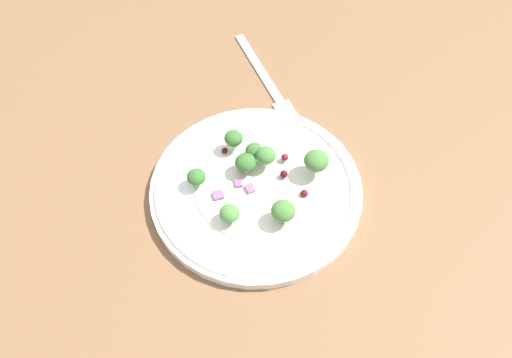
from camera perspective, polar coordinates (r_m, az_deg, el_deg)
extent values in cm
cube|color=brown|center=(64.33, 1.68, 0.35)|extent=(180.00, 180.00, 2.00)
cylinder|color=white|center=(61.21, 0.00, -1.14)|extent=(24.97, 24.97, 1.20)
torus|color=white|center=(60.71, 0.00, -0.82)|extent=(23.97, 23.97, 1.00)
cylinder|color=white|center=(60.63, 0.00, -0.77)|extent=(14.48, 14.48, 0.20)
cylinder|color=#ADD18E|center=(60.75, -6.53, -0.25)|extent=(0.83, 0.83, 0.83)
ellipsoid|color=#386B2D|center=(59.94, -6.61, 0.29)|extent=(2.21, 2.21, 1.66)
cylinder|color=#9EC684|center=(57.76, -2.89, -4.32)|extent=(0.85, 0.85, 0.85)
ellipsoid|color=#4C843D|center=(56.89, -2.94, -3.79)|extent=(2.27, 2.27, 1.70)
cylinder|color=#8EB77A|center=(57.54, 2.97, -4.16)|extent=(1.01, 1.01, 1.01)
ellipsoid|color=#477A38|center=(56.51, 3.02, -3.52)|extent=(2.70, 2.70, 2.03)
cylinder|color=#ADD18E|center=(61.15, -1.06, 0.98)|extent=(0.94, 0.94, 0.94)
ellipsoid|color=#386B2D|center=(60.25, -1.08, 1.62)|extent=(2.50, 2.50, 1.88)
cylinder|color=#8EB77A|center=(61.22, 6.55, 1.28)|extent=(1.09, 1.09, 1.09)
ellipsoid|color=#477A38|center=(60.18, 6.67, 2.02)|extent=(2.91, 2.91, 2.18)
cylinder|color=#ADD18E|center=(63.26, -2.46, 3.92)|extent=(0.86, 0.86, 0.86)
ellipsoid|color=#386B2D|center=(62.47, -2.49, 4.52)|extent=(2.28, 2.28, 1.71)
cylinder|color=#8EB77A|center=(62.85, -0.20, 2.62)|extent=(0.79, 0.79, 0.79)
ellipsoid|color=#386B2D|center=(62.10, -0.21, 3.16)|extent=(2.12, 2.12, 1.59)
cylinder|color=#ADD18E|center=(61.45, 1.07, 2.04)|extent=(0.89, 0.89, 0.89)
ellipsoid|color=#477A38|center=(60.60, 1.09, 2.65)|extent=(2.38, 2.38, 1.79)
sphere|color=maroon|center=(59.83, 5.33, -1.60)|extent=(0.91, 0.91, 0.91)
sphere|color=#4C0A14|center=(61.53, -1.50, 1.46)|extent=(0.95, 0.95, 0.95)
sphere|color=maroon|center=(62.41, 3.10, 2.59)|extent=(0.90, 0.90, 0.90)
sphere|color=#4C0A14|center=(63.44, -3.46, 3.13)|extent=(0.77, 0.77, 0.77)
sphere|color=#4C0A14|center=(60.88, 3.09, 0.54)|extent=(0.92, 0.92, 0.92)
cube|color=#A35B93|center=(60.03, -0.67, -1.06)|extent=(1.31, 1.05, 0.42)
cube|color=#A35B93|center=(59.64, -4.17, -1.74)|extent=(1.25, 1.29, 0.36)
cube|color=#A35B93|center=(60.54, -1.95, -0.48)|extent=(1.12, 0.91, 0.53)
cube|color=silver|center=(75.66, 0.27, 12.27)|extent=(15.05, 2.41, 0.50)
cube|color=silver|center=(69.68, 3.31, 7.50)|extent=(3.78, 2.68, 0.50)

